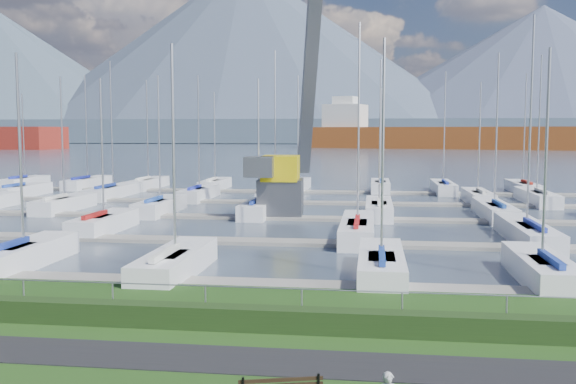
# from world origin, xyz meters

# --- Properties ---
(path) EXTENTS (160.00, 2.00, 0.04)m
(path) POSITION_xyz_m (0.00, -3.00, 0.01)
(path) COLOR black
(path) RESTS_ON grass
(water) EXTENTS (800.00, 540.00, 0.20)m
(water) POSITION_xyz_m (0.00, 260.00, -0.40)
(water) COLOR #3B4656
(hedge) EXTENTS (80.00, 0.70, 0.70)m
(hedge) POSITION_xyz_m (0.00, -0.40, 0.35)
(hedge) COLOR #1D3312
(hedge) RESTS_ON grass
(fence) EXTENTS (80.00, 0.04, 0.04)m
(fence) POSITION_xyz_m (0.00, 0.00, 1.20)
(fence) COLOR #9A9CA2
(fence) RESTS_ON grass
(foothill) EXTENTS (900.00, 80.00, 12.00)m
(foothill) POSITION_xyz_m (0.00, 330.00, 6.00)
(foothill) COLOR #445464
(foothill) RESTS_ON water
(mountains) EXTENTS (1190.00, 360.00, 115.00)m
(mountains) POSITION_xyz_m (7.35, 404.62, 46.68)
(mountains) COLOR #424B61
(mountains) RESTS_ON water
(docks) EXTENTS (90.00, 41.60, 0.25)m
(docks) POSITION_xyz_m (0.00, 26.00, -0.22)
(docks) COLOR gray
(docks) RESTS_ON water
(crane) EXTENTS (5.84, 13.23, 22.35)m
(crane) POSITION_xyz_m (-2.07, 28.25, 5.33)
(crane) COLOR #53545A
(crane) RESTS_ON water
(cargo_ship_mid) EXTENTS (100.30, 42.93, 21.50)m
(cargo_ship_mid) POSITION_xyz_m (22.91, 218.67, 3.55)
(cargo_ship_mid) COLOR brown
(cargo_ship_mid) RESTS_ON water
(sailboat_fleet) EXTENTS (76.35, 49.72, 13.86)m
(sailboat_fleet) POSITION_xyz_m (-1.22, 29.50, 5.49)
(sailboat_fleet) COLOR navy
(sailboat_fleet) RESTS_ON water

